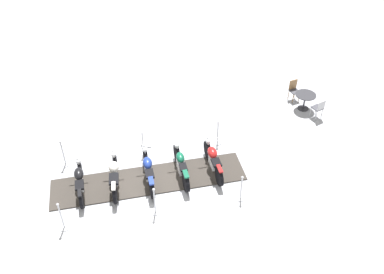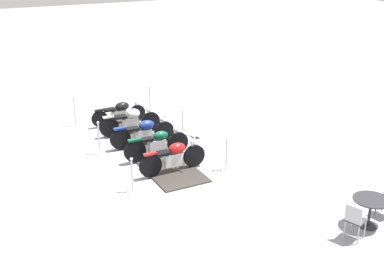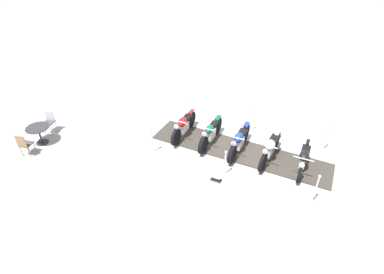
% 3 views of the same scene
% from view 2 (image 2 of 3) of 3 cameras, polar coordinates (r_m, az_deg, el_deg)
% --- Properties ---
extents(ground_plane, '(80.00, 80.00, 0.00)m').
position_cam_2_polar(ground_plane, '(16.99, -5.64, -0.99)').
color(ground_plane, '#A8AAB2').
extents(display_platform, '(6.97, 1.59, 0.04)m').
position_cam_2_polar(display_platform, '(16.98, -5.64, -0.93)').
color(display_platform, '#38332D').
rests_on(display_platform, ground_plane).
extents(motorcycle_maroon, '(0.75, 2.17, 1.02)m').
position_cam_2_polar(motorcycle_maroon, '(14.79, -2.10, -2.23)').
color(motorcycle_maroon, black).
rests_on(motorcycle_maroon, display_platform).
extents(motorcycle_forest, '(0.72, 2.21, 1.04)m').
position_cam_2_polar(motorcycle_forest, '(15.79, -3.99, -0.79)').
color(motorcycle_forest, black).
rests_on(motorcycle_forest, display_platform).
extents(motorcycle_navy, '(0.63, 2.29, 1.02)m').
position_cam_2_polar(motorcycle_navy, '(16.81, -5.60, 0.60)').
color(motorcycle_navy, black).
rests_on(motorcycle_navy, display_platform).
extents(motorcycle_cream, '(0.74, 2.24, 1.02)m').
position_cam_2_polar(motorcycle_cream, '(17.84, -7.05, 1.92)').
color(motorcycle_cream, black).
rests_on(motorcycle_cream, display_platform).
extents(motorcycle_black, '(0.66, 2.13, 0.90)m').
position_cam_2_polar(motorcycle_black, '(18.91, -8.28, 2.90)').
color(motorcycle_black, black).
rests_on(motorcycle_black, display_platform).
extents(stanchion_left_mid, '(0.31, 0.31, 1.14)m').
position_cam_2_polar(stanchion_left_mid, '(16.39, -10.60, -0.69)').
color(stanchion_left_mid, silver).
rests_on(stanchion_left_mid, ground_plane).
extents(stanchion_left_rear, '(0.35, 0.35, 1.15)m').
position_cam_2_polar(stanchion_left_rear, '(19.08, -13.27, 2.24)').
color(stanchion_left_rear, silver).
rests_on(stanchion_left_rear, ground_plane).
extents(stanchion_right_front, '(0.35, 0.35, 1.05)m').
position_cam_2_polar(stanchion_right_front, '(15.06, 3.96, -2.70)').
color(stanchion_right_front, silver).
rests_on(stanchion_right_front, ground_plane).
extents(stanchion_left_front, '(0.34, 0.34, 1.04)m').
position_cam_2_polar(stanchion_left_front, '(13.86, -6.87, -5.07)').
color(stanchion_left_front, silver).
rests_on(stanchion_left_front, ground_plane).
extents(stanchion_right_mid, '(0.32, 0.32, 1.05)m').
position_cam_2_polar(stanchion_right_mid, '(17.43, -1.07, 0.94)').
color(stanchion_right_mid, silver).
rests_on(stanchion_right_mid, ground_plane).
extents(stanchion_right_rear, '(0.31, 0.31, 1.15)m').
position_cam_2_polar(stanchion_right_rear, '(19.95, -4.86, 3.75)').
color(stanchion_right_rear, silver).
rests_on(stanchion_right_rear, ground_plane).
extents(info_placard, '(0.40, 0.26, 0.22)m').
position_cam_2_polar(info_placard, '(17.57, 0.34, 0.17)').
color(info_placard, '#333338').
rests_on(info_placard, ground_plane).
extents(cafe_table, '(0.89, 0.89, 0.74)m').
position_cam_2_polar(cafe_table, '(12.82, 19.87, -7.42)').
color(cafe_table, '#2D2D33').
rests_on(cafe_table, ground_plane).
extents(cafe_chair_across_table, '(0.51, 0.51, 0.92)m').
position_cam_2_polar(cafe_chair_across_table, '(12.16, 18.23, -8.97)').
color(cafe_chair_across_table, '#B7B7BC').
rests_on(cafe_chair_across_table, ground_plane).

